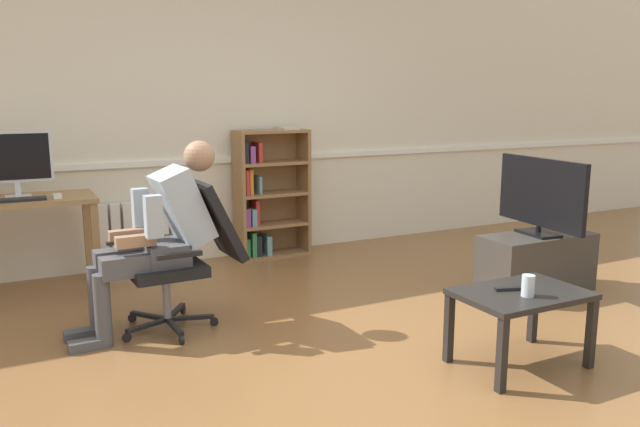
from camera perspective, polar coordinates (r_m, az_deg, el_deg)
ground_plane at (r=3.79m, az=3.93°, el=-12.84°), size 18.00×18.00×0.00m
back_wall at (r=5.90m, az=-9.40°, el=8.99°), size 12.00×0.13×2.70m
computer_desk at (r=5.19m, az=-25.90°, el=-0.12°), size 1.12×0.57×0.76m
imac_monitor at (r=5.22m, az=-25.96°, el=4.44°), size 0.52×0.14×0.49m
keyboard at (r=5.03m, az=-25.96°, el=1.12°), size 0.41×0.12×0.02m
computer_mouse at (r=5.06m, az=-22.76°, el=1.49°), size 0.06×0.10×0.03m
bookshelf at (r=5.91m, az=-4.86°, el=1.62°), size 0.69×0.29×1.22m
radiator at (r=5.73m, az=-16.01°, el=-1.93°), size 0.69×0.08×0.59m
office_chair at (r=4.19m, az=-11.86°, el=-3.17°), size 0.82×0.62×0.96m
person_seated at (r=4.11m, az=-14.46°, el=-1.68°), size 0.99×0.40×1.23m
tv_stand at (r=5.16m, az=19.05°, el=-4.28°), size 0.91×0.39×0.45m
tv_screen at (r=5.06m, az=19.43°, el=1.61°), size 0.23×0.91×0.59m
coffee_table at (r=3.72m, az=17.79°, el=-7.67°), size 0.71×0.49×0.44m
drinking_glass at (r=3.60m, az=18.38°, el=-6.24°), size 0.07×0.07×0.12m
spare_remote at (r=3.69m, az=16.72°, el=-6.57°), size 0.15×0.08×0.02m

